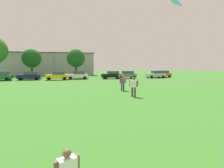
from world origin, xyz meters
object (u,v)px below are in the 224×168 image
Objects in this scene: parked_car_gray_5 at (127,75)px; tree_center at (32,59)px; kite at (175,1)px; parked_car_silver_6 at (156,74)px; bystander_midfield at (123,82)px; parked_car_yellow_2 at (57,76)px; tree_far_right at (76,58)px; parked_car_green_0 at (0,76)px; adult_bystander at (134,85)px; parked_car_black_4 at (112,75)px; parked_car_orange_7 at (162,74)px; parked_car_white_3 at (78,75)px; parked_car_navy_1 at (29,76)px.

parked_car_gray_5 is 22.13m from tree_center.
kite reaches higher than parked_car_silver_6.
bystander_midfield is at bearing 121.61° from kite.
tree_far_right is at bearing -120.23° from parked_car_yellow_2.
tree_center is at bearing -52.89° from parked_car_yellow_2.
parked_car_gray_5 is at bearing 177.64° from parked_car_green_0.
adult_bystander is 28.93m from parked_car_green_0.
parked_car_gray_5 is at bearing -179.95° from parked_car_yellow_2.
tree_far_right is at bearing -38.21° from adult_bystander.
parked_car_black_4 is (11.37, 0.41, 0.00)m from parked_car_yellow_2.
tree_center is (-16.40, 30.43, -3.79)m from kite.
parked_car_orange_7 is at bearing -143.77° from bystander_midfield.
kite is 0.34× the size of parked_car_silver_6.
parked_car_yellow_2 and parked_car_white_3 have the same top height.
adult_bystander is at bearing 164.40° from kite.
parked_car_orange_7 is 0.63× the size of tree_far_right.
parked_car_gray_5 is at bearing -124.36° from bystander_midfield.
bystander_midfield reaches higher than parked_car_navy_1.
tree_far_right is (-3.39, 25.14, 3.58)m from bystander_midfield.
kite is at bearing -61.69° from tree_center.
tree_center is at bearing -85.90° from parked_car_navy_1.
parked_car_silver_6 is at bearing 177.57° from parked_car_navy_1.
bystander_midfield is 0.40× the size of parked_car_navy_1.
parked_car_gray_5 is 0.65× the size of tree_center.
tree_center is at bearing -11.53° from parked_car_orange_7.
parked_car_navy_1 is 11.81m from tree_far_right.
parked_car_white_3 and parked_car_silver_6 have the same top height.
parked_car_navy_1 and parked_car_orange_7 have the same top height.
parked_car_white_3 and parked_car_gray_5 have the same top height.
bystander_midfield is at bearing 49.05° from parked_car_orange_7.
adult_bystander is at bearing 97.99° from parked_car_white_3.
parked_car_navy_1 and parked_car_white_3 have the same top height.
bystander_midfield is at bearing 113.01° from parked_car_yellow_2.
tree_center reaches higher than parked_car_black_4.
parked_car_orange_7 is at bearing -15.88° from tree_far_right.
parked_car_black_4 is at bearing 178.33° from parked_car_green_0.
adult_bystander is at bearing -66.10° from tree_center.
adult_bystander is 0.41× the size of parked_car_white_3.
parked_car_silver_6 is (27.25, -1.16, 0.00)m from parked_car_navy_1.
parked_car_black_4 and parked_car_gray_5 have the same top height.
bystander_midfield is at bearing 68.47° from parked_car_gray_5.
parked_car_green_0 is 1.00× the size of parked_car_black_4.
parked_car_navy_1 is 0.63× the size of tree_far_right.
kite is 30.92m from tree_far_right.
bystander_midfield is at bearing -82.31° from tree_far_right.
parked_car_yellow_2 is at bearing -120.23° from tree_far_right.
tree_far_right is (-10.46, 7.22, 3.74)m from parked_car_gray_5.
adult_bystander is 0.41× the size of parked_car_yellow_2.
bystander_midfield is 1.18× the size of kite.
parked_car_gray_5 is 1.00× the size of parked_car_silver_6.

